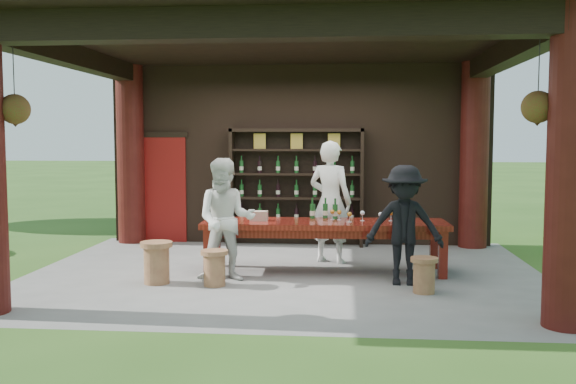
# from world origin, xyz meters

# --- Properties ---
(ground) EXTENTS (90.00, 90.00, 0.00)m
(ground) POSITION_xyz_m (0.00, 0.00, 0.00)
(ground) COLOR #2D5119
(ground) RESTS_ON ground
(pavilion) EXTENTS (7.50, 6.00, 3.60)m
(pavilion) POSITION_xyz_m (-0.01, 0.43, 2.13)
(pavilion) COLOR slate
(pavilion) RESTS_ON ground
(wine_shelf) EXTENTS (2.42, 0.37, 2.13)m
(wine_shelf) POSITION_xyz_m (-0.03, 2.45, 1.07)
(wine_shelf) COLOR black
(wine_shelf) RESTS_ON ground
(tasting_table) EXTENTS (3.57, 1.03, 0.75)m
(tasting_table) POSITION_xyz_m (0.56, 0.13, 0.64)
(tasting_table) COLOR #5C140D
(tasting_table) RESTS_ON ground
(stool_near_left) EXTENTS (0.36, 0.36, 0.48)m
(stool_near_left) POSITION_xyz_m (-0.87, -0.89, 0.25)
(stool_near_left) COLOR brown
(stool_near_left) RESTS_ON ground
(stool_near_right) EXTENTS (0.35, 0.35, 0.46)m
(stool_near_right) POSITION_xyz_m (1.86, -1.04, 0.24)
(stool_near_right) COLOR brown
(stool_near_right) RESTS_ON ground
(stool_far_left) EXTENTS (0.43, 0.43, 0.57)m
(stool_far_left) POSITION_xyz_m (-1.67, -0.82, 0.30)
(stool_far_left) COLOR brown
(stool_far_left) RESTS_ON ground
(host) EXTENTS (0.82, 0.70, 1.92)m
(host) POSITION_xyz_m (0.62, 0.89, 0.96)
(host) COLOR white
(host) RESTS_ON ground
(guest_woman) EXTENTS (0.88, 0.72, 1.69)m
(guest_woman) POSITION_xyz_m (-0.77, -0.55, 0.84)
(guest_woman) COLOR silver
(guest_woman) RESTS_ON ground
(guest_man) EXTENTS (1.04, 0.60, 1.60)m
(guest_man) POSITION_xyz_m (1.64, -0.58, 0.80)
(guest_man) COLOR black
(guest_man) RESTS_ON ground
(table_bottles) EXTENTS (0.42, 0.17, 0.31)m
(table_bottles) POSITION_xyz_m (0.54, 0.44, 0.90)
(table_bottles) COLOR #194C1E
(table_bottles) RESTS_ON tasting_table
(table_glasses) EXTENTS (1.09, 0.35, 0.15)m
(table_glasses) POSITION_xyz_m (1.15, 0.19, 0.82)
(table_glasses) COLOR silver
(table_glasses) RESTS_ON tasting_table
(napkin_basket) EXTENTS (0.27, 0.19, 0.14)m
(napkin_basket) POSITION_xyz_m (-0.40, 0.12, 0.82)
(napkin_basket) COLOR #BF6672
(napkin_basket) RESTS_ON tasting_table
(shrubs) EXTENTS (15.44, 8.91, 1.36)m
(shrubs) POSITION_xyz_m (2.46, 0.89, 0.56)
(shrubs) COLOR #194C14
(shrubs) RESTS_ON ground
(trees) EXTENTS (22.62, 11.44, 4.80)m
(trees) POSITION_xyz_m (3.24, 1.43, 3.37)
(trees) COLOR #3F2819
(trees) RESTS_ON ground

